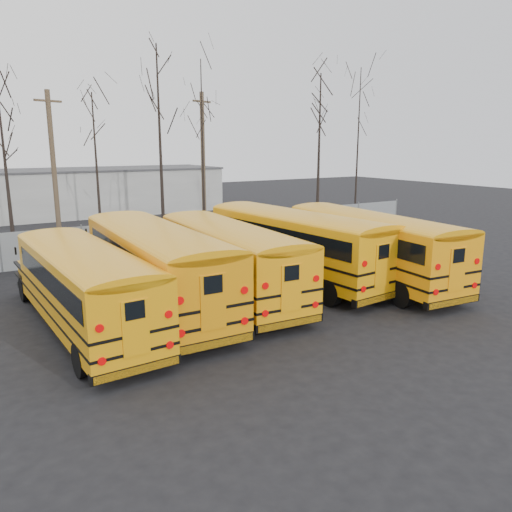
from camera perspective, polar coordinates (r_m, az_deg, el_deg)
ground at (r=19.43m, az=0.78°, el=-6.33°), size 120.00×120.00×0.00m
fence at (r=29.70m, az=-11.69°, el=2.09°), size 40.00×0.04×2.00m
distant_building at (r=49.16m, az=-17.62°, el=7.05°), size 22.00×8.00×4.00m
bus_a at (r=17.92m, az=-19.19°, el=-2.71°), size 3.03×11.04×3.06m
bus_b at (r=19.50m, az=-11.62°, el=-0.47°), size 3.13×12.17×3.38m
bus_c at (r=20.77m, az=-3.32°, el=0.27°), size 3.35×11.55×3.19m
bus_d at (r=23.28m, az=4.14°, el=1.88°), size 3.74×12.23×3.37m
bus_e at (r=23.70m, az=12.62°, el=1.69°), size 3.71×11.97×3.30m
utility_pole_left at (r=31.87m, az=-22.09°, el=9.03°), size 1.61×0.68×9.34m
utility_pole_right at (r=37.37m, az=-6.06°, el=10.76°), size 1.70×0.77×9.96m
tree_2 at (r=33.11m, az=-26.66°, el=8.60°), size 0.26×0.26×9.47m
tree_3 at (r=30.48m, az=-17.70°, el=8.80°), size 0.26×0.26×9.15m
tree_4 at (r=34.45m, az=-10.90°, el=12.42°), size 0.26×0.26×12.60m
tree_5 at (r=36.45m, az=-6.12°, el=12.12°), size 0.26×0.26×12.02m
tree_6 at (r=39.43m, az=7.20°, el=11.74°), size 0.26×0.26×11.48m
tree_7 at (r=42.11m, az=11.54°, el=12.12°), size 0.26×0.26×12.19m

